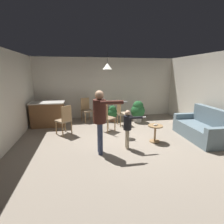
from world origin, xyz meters
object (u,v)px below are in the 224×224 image
object	(u,v)px
person_adult	(100,115)
potted_plant_by_wall	(138,110)
dining_chair_by_counter	(65,119)
dining_chair_near_wall	(106,117)
spare_remote_on_table	(155,125)
side_table_by_couch	(155,132)
dining_chair_spare	(86,109)
potted_plant_corner	(112,113)
dining_chair_centre_back	(122,112)
person_child	(128,125)
couch_floral	(201,129)
kitchen_counter	(48,114)

from	to	relation	value
person_adult	potted_plant_by_wall	size ratio (longest dim) A/B	1.81
dining_chair_by_counter	dining_chair_near_wall	bearing A→B (deg)	-38.93
spare_remote_on_table	side_table_by_couch	bearing A→B (deg)	61.74
dining_chair_spare	potted_plant_by_wall	xyz separation A→B (m)	(2.13, -0.48, -0.05)
potted_plant_corner	spare_remote_on_table	bearing A→B (deg)	-70.89
dining_chair_by_counter	dining_chair_centre_back	bearing A→B (deg)	-23.72
person_adult	dining_chair_spare	bearing A→B (deg)	-175.68
person_child	spare_remote_on_table	bearing A→B (deg)	106.61
dining_chair_near_wall	potted_plant_by_wall	distance (m)	1.78
couch_floral	kitchen_counter	xyz separation A→B (m)	(-4.98, 2.22, 0.15)
couch_floral	spare_remote_on_table	bearing A→B (deg)	92.12
dining_chair_by_counter	dining_chair_centre_back	world-z (taller)	same
dining_chair_by_counter	dining_chair_near_wall	xyz separation A→B (m)	(1.41, 0.05, 0.00)
dining_chair_centre_back	potted_plant_corner	world-z (taller)	dining_chair_centre_back
side_table_by_couch	dining_chair_by_counter	size ratio (longest dim) A/B	0.52
potted_plant_corner	person_adult	bearing A→B (deg)	-106.19
kitchen_counter	dining_chair_by_counter	size ratio (longest dim) A/B	1.26
kitchen_counter	person_adult	distance (m)	3.20
dining_chair_by_counter	dining_chair_near_wall	distance (m)	1.41
dining_chair_centre_back	potted_plant_corner	bearing A→B (deg)	-163.72
person_child	dining_chair_near_wall	world-z (taller)	person_child
potted_plant_corner	potted_plant_by_wall	size ratio (longest dim) A/B	0.77
side_table_by_couch	potted_plant_by_wall	size ratio (longest dim) A/B	0.58
potted_plant_corner	dining_chair_by_counter	bearing A→B (deg)	-144.74
dining_chair_near_wall	spare_remote_on_table	size ratio (longest dim) A/B	7.69
side_table_by_couch	potted_plant_corner	distance (m)	2.58
kitchen_counter	potted_plant_corner	size ratio (longest dim) A/B	1.82
side_table_by_couch	person_adult	bearing A→B (deg)	-165.69
dining_chair_centre_back	dining_chair_spare	bearing A→B (deg)	-127.53
kitchen_counter	spare_remote_on_table	world-z (taller)	kitchen_counter
dining_chair_by_counter	dining_chair_near_wall	size ratio (longest dim) A/B	1.00
dining_chair_centre_back	couch_floral	bearing A→B (deg)	44.86
side_table_by_couch	potted_plant_corner	world-z (taller)	potted_plant_corner
potted_plant_by_wall	spare_remote_on_table	world-z (taller)	potted_plant_by_wall
couch_floral	dining_chair_by_counter	world-z (taller)	same
dining_chair_by_counter	couch_floral	bearing A→B (deg)	-55.93
dining_chair_spare	spare_remote_on_table	xyz separation A→B (m)	(1.93, -2.65, -0.01)
side_table_by_couch	person_child	world-z (taller)	person_child
couch_floral	person_adult	xyz separation A→B (m)	(-3.25, -0.42, 0.68)
kitchen_counter	person_adult	xyz separation A→B (m)	(1.74, -2.64, 0.54)
side_table_by_couch	person_child	xyz separation A→B (m)	(-0.94, -0.30, 0.35)
couch_floral	potted_plant_corner	size ratio (longest dim) A/B	2.64
dining_chair_centre_back	potted_plant_by_wall	distance (m)	0.87
potted_plant_by_wall	spare_remote_on_table	distance (m)	2.18
potted_plant_by_wall	spare_remote_on_table	xyz separation A→B (m)	(-0.20, -2.17, 0.04)
dining_chair_centre_back	person_adult	bearing A→B (deg)	-31.62
dining_chair_near_wall	potted_plant_by_wall	size ratio (longest dim) A/B	1.11
person_adult	potted_plant_corner	distance (m)	3.05
dining_chair_by_counter	dining_chair_spare	bearing A→B (deg)	21.86
kitchen_counter	dining_chair_by_counter	xyz separation A→B (m)	(0.72, -1.08, 0.07)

